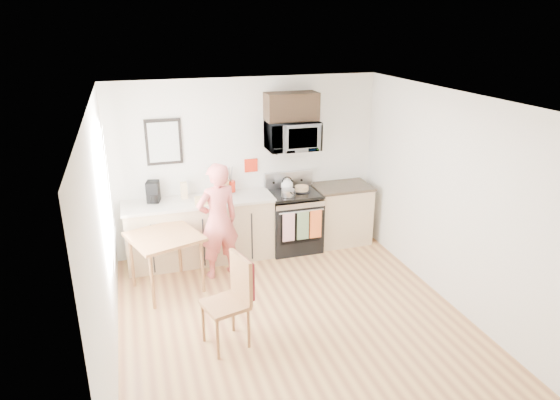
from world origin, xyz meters
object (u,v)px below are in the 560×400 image
object	(u,v)px
range	(294,222)
dining_table	(165,242)
chair	(236,288)
cake	(302,189)
person	(218,221)
microwave	(292,136)

from	to	relation	value
range	dining_table	size ratio (longest dim) A/B	1.27
range	dining_table	distance (m)	2.12
dining_table	chair	distance (m)	1.51
cake	dining_table	bearing A→B (deg)	-161.67
range	person	xyz separation A→B (m)	(-1.26, -0.53, 0.37)
cake	range	bearing A→B (deg)	174.65
dining_table	microwave	bearing A→B (deg)	22.28
microwave	cake	size ratio (longest dim) A/B	3.05
dining_table	cake	distance (m)	2.23
microwave	person	xyz separation A→B (m)	(-1.26, -0.63, -0.95)
range	dining_table	bearing A→B (deg)	-160.35
microwave	chair	size ratio (longest dim) A/B	0.74
chair	cake	world-z (taller)	chair
range	microwave	xyz separation A→B (m)	(-0.00, 0.10, 1.32)
cake	microwave	bearing A→B (deg)	135.99
person	cake	bearing A→B (deg)	-173.53
range	cake	xyz separation A→B (m)	(0.12, -0.01, 0.53)
microwave	dining_table	size ratio (longest dim) A/B	0.83
range	person	bearing A→B (deg)	-157.30
dining_table	chair	xyz separation A→B (m)	(0.64, -1.37, -0.02)
cake	chair	bearing A→B (deg)	-125.39
dining_table	chair	bearing A→B (deg)	-65.07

